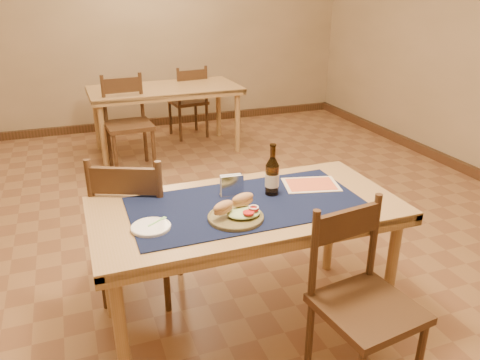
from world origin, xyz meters
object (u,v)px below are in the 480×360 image
object	(u,v)px
main_table	(247,219)
napkin_holder	(232,186)
chair_main_far	(137,224)
sandwich_plate	(237,213)
beer_bottle	(272,176)
chair_main_near	(362,299)
back_table	(165,94)

from	to	relation	value
main_table	napkin_holder	world-z (taller)	napkin_holder
chair_main_far	sandwich_plate	size ratio (longest dim) A/B	3.48
beer_bottle	napkin_holder	distance (m)	0.22
chair_main_far	chair_main_near	size ratio (longest dim) A/B	1.06
main_table	chair_main_near	world-z (taller)	chair_main_near
beer_bottle	napkin_holder	size ratio (longest dim) A/B	2.12
main_table	chair_main_near	bearing A→B (deg)	-59.39
chair_main_far	chair_main_near	xyz separation A→B (m)	(0.86, -1.05, -0.03)
chair_main_near	beer_bottle	bearing A→B (deg)	104.89
beer_bottle	napkin_holder	world-z (taller)	beer_bottle
main_table	beer_bottle	world-z (taller)	beer_bottle
chair_main_near	sandwich_plate	world-z (taller)	chair_main_near
chair_main_far	beer_bottle	distance (m)	0.87
napkin_holder	sandwich_plate	bearing A→B (deg)	-104.22
sandwich_plate	main_table	bearing A→B (deg)	53.07
sandwich_plate	chair_main_near	bearing A→B (deg)	-44.69
chair_main_far	sandwich_plate	distance (m)	0.78
chair_main_far	sandwich_plate	world-z (taller)	chair_main_far
main_table	sandwich_plate	distance (m)	0.21
sandwich_plate	napkin_holder	world-z (taller)	napkin_holder
main_table	beer_bottle	distance (m)	0.27
back_table	chair_main_far	world-z (taller)	chair_main_far
chair_main_far	main_table	bearing A→B (deg)	-41.95
main_table	sandwich_plate	bearing A→B (deg)	-126.93
back_table	sandwich_plate	xyz separation A→B (m)	(-0.33, -3.29, 0.12)
back_table	chair_main_near	world-z (taller)	chair_main_near
beer_bottle	napkin_holder	xyz separation A→B (m)	(-0.21, 0.06, -0.05)
back_table	beer_bottle	bearing A→B (deg)	-91.08
napkin_holder	chair_main_far	bearing A→B (deg)	145.28
chair_main_far	sandwich_plate	xyz separation A→B (m)	(0.41, -0.60, 0.29)
napkin_holder	chair_main_near	bearing A→B (deg)	-61.92
napkin_holder	back_table	bearing A→B (deg)	84.97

